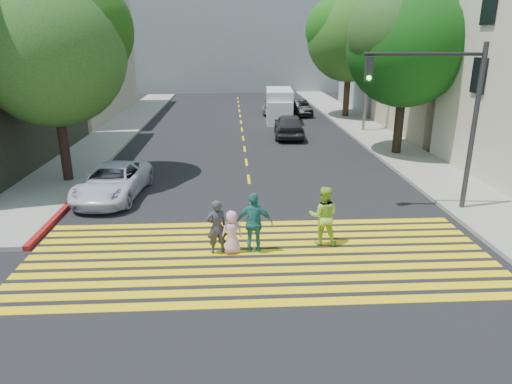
{
  "coord_description": "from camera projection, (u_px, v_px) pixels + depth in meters",
  "views": [
    {
      "loc": [
        -0.75,
        -10.63,
        5.97
      ],
      "look_at": [
        0.0,
        3.0,
        1.4
      ],
      "focal_mm": 32.0,
      "sensor_mm": 36.0,
      "label": 1
    }
  ],
  "objects": [
    {
      "name": "building_right_grey",
      "position": [
        411.0,
        51.0,
        39.59
      ],
      "size": [
        10.0,
        10.0,
        10.0
      ],
      "primitive_type": "cube",
      "color": "gray",
      "rests_on": "ground"
    },
    {
      "name": "pedestrian_man",
      "position": [
        217.0,
        227.0,
        13.2
      ],
      "size": [
        0.69,
        0.55,
        1.64
      ],
      "primitive_type": "imported",
      "rotation": [
        0.0,
        0.0,
        3.44
      ],
      "color": "#363643",
      "rests_on": "ground"
    },
    {
      "name": "white_van",
      "position": [
        279.0,
        107.0,
        34.68
      ],
      "size": [
        2.26,
        5.21,
        2.4
      ],
      "rotation": [
        0.0,
        0.0,
        -0.07
      ],
      "color": "silver",
      "rests_on": "ground"
    },
    {
      "name": "lane_line",
      "position": [
        241.0,
        126.0,
        33.3
      ],
      "size": [
        0.12,
        34.4,
        0.01
      ],
      "color": "yellow",
      "rests_on": "ground"
    },
    {
      "name": "tree_right_far",
      "position": [
        351.0,
        33.0,
        34.76
      ],
      "size": [
        7.81,
        7.3,
        9.56
      ],
      "rotation": [
        0.0,
        0.0,
        -0.11
      ],
      "color": "black",
      "rests_on": "ground"
    },
    {
      "name": "building_left_tan",
      "position": [
        37.0,
        53.0,
        36.09
      ],
      "size": [
        12.0,
        16.0,
        10.0
      ],
      "primitive_type": "cube",
      "color": "tan",
      "rests_on": "ground"
    },
    {
      "name": "dark_car_parked",
      "position": [
        299.0,
        108.0,
        37.63
      ],
      "size": [
        1.91,
        3.98,
        1.26
      ],
      "primitive_type": "imported",
      "rotation": [
        0.0,
        0.0,
        0.16
      ],
      "color": "black",
      "rests_on": "ground"
    },
    {
      "name": "sidewalk_left",
      "position": [
        122.0,
        127.0,
        32.36
      ],
      "size": [
        3.0,
        40.0,
        0.15
      ],
      "primitive_type": "cube",
      "color": "gray",
      "rests_on": "ground"
    },
    {
      "name": "tree_left",
      "position": [
        52.0,
        44.0,
        18.3
      ],
      "size": [
        7.87,
        7.87,
        8.58
      ],
      "rotation": [
        0.0,
        0.0,
        0.43
      ],
      "color": "black",
      "rests_on": "ground"
    },
    {
      "name": "pedestrian_child",
      "position": [
        232.0,
        232.0,
        13.25
      ],
      "size": [
        0.74,
        0.61,
        1.31
      ],
      "primitive_type": "imported",
      "rotation": [
        0.0,
        0.0,
        3.5
      ],
      "color": "#EAA5D5",
      "rests_on": "ground"
    },
    {
      "name": "backdrop_block",
      "position": [
        236.0,
        39.0,
        55.54
      ],
      "size": [
        30.0,
        8.0,
        12.0
      ],
      "primitive_type": "cube",
      "color": "gray",
      "rests_on": "ground"
    },
    {
      "name": "pedestrian_extra",
      "position": [
        254.0,
        223.0,
        13.22
      ],
      "size": [
        1.11,
        0.55,
        1.83
      ],
      "primitive_type": "imported",
      "rotation": [
        0.0,
        0.0,
        3.04
      ],
      "color": "#29787B",
      "rests_on": "ground"
    },
    {
      "name": "tree_right_near",
      "position": [
        408.0,
        40.0,
        23.0
      ],
      "size": [
        7.17,
        6.89,
        8.77
      ],
      "rotation": [
        0.0,
        0.0,
        0.16
      ],
      "color": "black",
      "rests_on": "ground"
    },
    {
      "name": "traffic_signal",
      "position": [
        444.0,
        106.0,
        15.58
      ],
      "size": [
        4.02,
        0.63,
        5.91
      ],
      "rotation": [
        0.0,
        0.0,
        -0.11
      ],
      "color": "#333338",
      "rests_on": "ground"
    },
    {
      "name": "white_sedan",
      "position": [
        113.0,
        182.0,
        17.98
      ],
      "size": [
        2.6,
        4.88,
        1.3
      ],
      "primitive_type": "imported",
      "rotation": [
        0.0,
        0.0,
        -0.1
      ],
      "color": "silver",
      "rests_on": "ground"
    },
    {
      "name": "curb_red",
      "position": [
        70.0,
        203.0,
        17.29
      ],
      "size": [
        0.2,
        8.0,
        0.16
      ],
      "primitive_type": "cube",
      "color": "maroon",
      "rests_on": "ground"
    },
    {
      "name": "building_right_tan",
      "position": [
        476.0,
        56.0,
        29.18
      ],
      "size": [
        10.0,
        10.0,
        10.0
      ],
      "primitive_type": "cube",
      "color": "tan",
      "rests_on": "ground"
    },
    {
      "name": "dark_car_near",
      "position": [
        289.0,
        125.0,
        29.13
      ],
      "size": [
        2.14,
        4.63,
        1.54
      ],
      "primitive_type": "imported",
      "rotation": [
        0.0,
        0.0,
        3.07
      ],
      "color": "black",
      "rests_on": "ground"
    },
    {
      "name": "silver_car",
      "position": [
        275.0,
        105.0,
        38.59
      ],
      "size": [
        2.63,
        5.08,
        1.41
      ],
      "primitive_type": "imported",
      "rotation": [
        0.0,
        0.0,
        3.0
      ],
      "color": "#8F93A2",
      "rests_on": "ground"
    },
    {
      "name": "pedestrian_woman",
      "position": [
        323.0,
        216.0,
        13.77
      ],
      "size": [
        0.98,
        0.81,
        1.83
      ],
      "primitive_type": "imported",
      "rotation": [
        0.0,
        0.0,
        3.01
      ],
      "color": "#A4D93C",
      "rests_on": "ground"
    },
    {
      "name": "ground",
      "position": [
        262.0,
        278.0,
        12.0
      ],
      "size": [
        120.0,
        120.0,
        0.0
      ],
      "primitive_type": "plane",
      "color": "black"
    },
    {
      "name": "crosswalk",
      "position": [
        259.0,
        256.0,
        13.2
      ],
      "size": [
        13.4,
        5.3,
        0.01
      ],
      "color": "yellow",
      "rests_on": "ground"
    },
    {
      "name": "sidewalk_right",
      "position": [
        390.0,
        146.0,
        26.62
      ],
      "size": [
        3.0,
        60.0,
        0.15
      ],
      "primitive_type": "cube",
      "color": "gray",
      "rests_on": "ground"
    },
    {
      "name": "street_lamp",
      "position": [
        366.0,
        45.0,
        29.14
      ],
      "size": [
        2.23,
        0.34,
        9.85
      ],
      "rotation": [
        0.0,
        0.0,
        0.06
      ],
      "color": "gray",
      "rests_on": "ground"
    }
  ]
}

